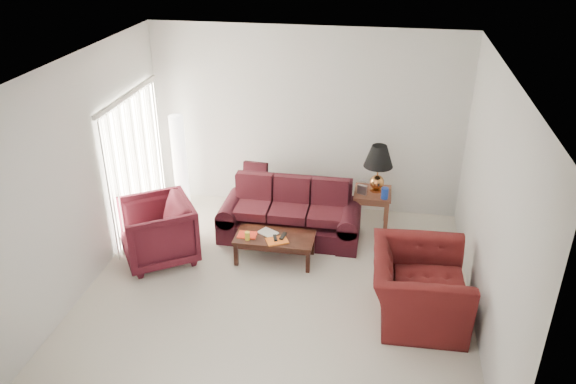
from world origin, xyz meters
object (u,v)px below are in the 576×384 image
(end_table, at_px, (371,209))
(floor_lamp, at_px, (180,162))
(armchair_right, at_px, (419,287))
(sofa, at_px, (290,212))
(armchair_left, at_px, (157,231))
(coffee_table, at_px, (275,248))

(end_table, height_order, floor_lamp, floor_lamp)
(armchair_right, bearing_deg, sofa, 48.17)
(armchair_left, height_order, armchair_right, armchair_left)
(sofa, height_order, coffee_table, sofa)
(floor_lamp, xyz_separation_m, armchair_left, (0.19, -1.56, -0.37))
(sofa, bearing_deg, floor_lamp, 160.31)
(sofa, bearing_deg, armchair_left, -153.66)
(armchair_left, bearing_deg, coffee_table, 65.08)
(sofa, bearing_deg, armchair_right, -41.31)
(end_table, distance_m, coffee_table, 1.78)
(end_table, relative_size, coffee_table, 0.55)
(sofa, distance_m, coffee_table, 0.71)
(armchair_right, relative_size, coffee_table, 1.17)
(sofa, distance_m, floor_lamp, 2.08)
(end_table, bearing_deg, armchair_right, -72.82)
(end_table, height_order, armchair_right, armchair_right)
(end_table, relative_size, floor_lamp, 0.38)
(armchair_left, bearing_deg, armchair_right, 45.95)
(armchair_left, xyz_separation_m, armchair_right, (3.61, -0.65, -0.03))
(sofa, distance_m, armchair_right, 2.43)
(floor_lamp, relative_size, armchair_left, 1.66)
(end_table, bearing_deg, armchair_left, -153.83)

